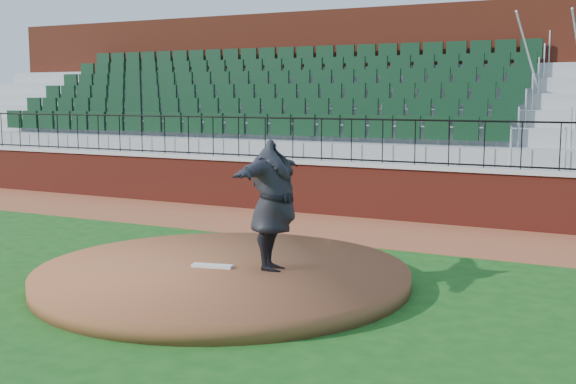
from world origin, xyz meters
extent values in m
plane|color=#164A15|center=(0.00, 0.00, 0.00)|extent=(90.00, 90.00, 0.00)
cube|color=brown|center=(0.00, 5.40, 0.01)|extent=(34.00, 3.20, 0.01)
cube|color=maroon|center=(0.00, 7.00, 0.60)|extent=(34.00, 0.35, 1.20)
cube|color=#B7B7B7|center=(0.00, 7.00, 1.25)|extent=(34.00, 0.45, 0.10)
cube|color=maroon|center=(0.00, 12.52, 2.75)|extent=(34.00, 0.50, 5.50)
cylinder|color=brown|center=(-0.50, 0.31, 0.12)|extent=(5.68, 5.68, 0.25)
cube|color=white|center=(-0.65, 0.24, 0.27)|extent=(0.65, 0.30, 0.04)
imported|color=black|center=(0.25, 0.53, 1.23)|extent=(1.04, 2.48, 1.96)
camera|label=1|loc=(5.34, -8.86, 2.85)|focal=45.40mm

